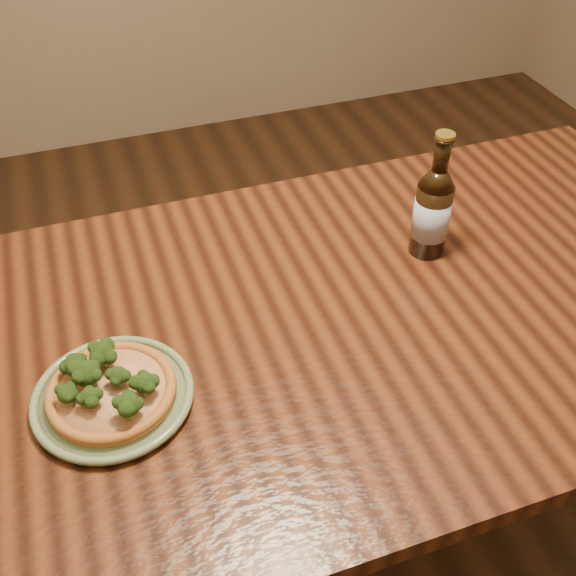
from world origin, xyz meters
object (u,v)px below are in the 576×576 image
object	(u,v)px
table	(354,342)
plate	(113,397)
pizza	(109,389)
beer_bottle	(432,210)

from	to	relation	value
table	plate	bearing A→B (deg)	-171.22
table	plate	xyz separation A→B (m)	(-0.46, -0.07, 0.10)
pizza	plate	bearing A→B (deg)	-23.40
plate	beer_bottle	bearing A→B (deg)	15.37
plate	beer_bottle	world-z (taller)	beer_bottle
table	beer_bottle	world-z (taller)	beer_bottle
beer_bottle	table	bearing A→B (deg)	-174.78
table	plate	distance (m)	0.47
table	pizza	world-z (taller)	pizza
beer_bottle	plate	bearing A→B (deg)	171.71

